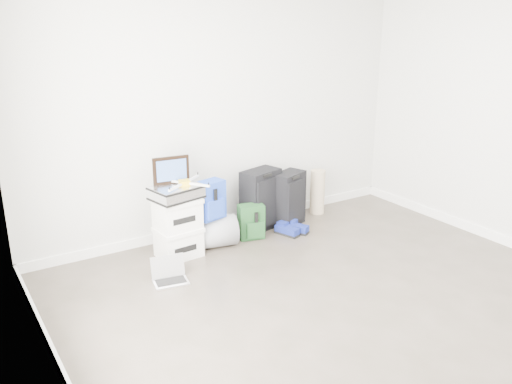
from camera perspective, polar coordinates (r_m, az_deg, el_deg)
ground at (r=4.42m, az=13.19°, el=-13.86°), size 5.00×5.00×0.00m
room_envelope at (r=3.82m, az=14.86°, el=8.75°), size 4.52×5.02×2.71m
boxes_stack at (r=5.42m, az=-8.21°, el=-3.72°), size 0.45×0.37×0.60m
briefcase at (r=5.29m, az=-8.39°, el=-0.04°), size 0.51×0.42×0.13m
painting at (r=5.32m, az=-8.92°, el=2.30°), size 0.36×0.07×0.27m
drone at (r=5.28m, az=-7.55°, el=0.98°), size 0.47×0.47×0.05m
duffel_bag at (r=5.63m, az=-4.81°, el=-4.24°), size 0.59×0.43×0.33m
blue_backpack at (r=5.48m, az=-4.77°, el=-0.92°), size 0.31×0.26×0.40m
large_suitcase at (r=6.04m, az=0.53°, el=-0.81°), size 0.49×0.38×0.68m
green_backpack at (r=5.82m, az=-0.47°, el=-3.22°), size 0.30×0.25×0.38m
carry_on at (r=6.16m, az=3.48°, el=-0.75°), size 0.45×0.38×0.62m
shoes at (r=6.00m, az=3.77°, el=-3.98°), size 0.34×0.30×0.09m
rolled_rug at (r=6.58m, az=6.48°, el=0.03°), size 0.18×0.18×0.54m
laptop at (r=5.04m, az=-9.09°, el=-8.65°), size 0.34×0.27×0.22m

